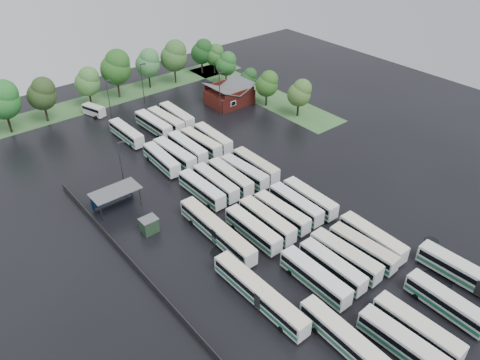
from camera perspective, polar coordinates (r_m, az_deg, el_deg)
ground at (r=76.06m, az=4.62°, el=-6.00°), size 160.00×160.00×0.00m
brick_building at (r=116.28m, az=-1.30°, el=10.16°), size 10.07×8.60×5.39m
wash_shed at (r=81.58m, az=-15.06°, el=-1.47°), size 8.20×4.20×3.58m
utility_hut at (r=75.90m, az=-11.00°, el=-5.42°), size 2.70×2.20×2.62m
grass_strip_north at (r=124.37m, az=-15.90°, el=9.55°), size 80.00×10.00×0.01m
grass_strip_east at (r=122.96m, az=2.41°, el=10.55°), size 10.00×50.00×0.01m
west_fence at (r=71.33m, az=-13.25°, el=-9.59°), size 0.10×50.00×1.20m
bus_r0c0 at (r=61.71m, az=19.17°, el=-18.24°), size 2.88×11.32×3.13m
bus_r0c1 at (r=63.64m, az=20.78°, el=-16.58°), size 2.75×11.52×3.19m
bus_r0c3 at (r=68.11m, az=23.81°, el=-13.46°), size 2.52×10.96×3.04m
bus_r1c0 at (r=66.37m, az=9.12°, el=-11.61°), size 2.56×11.46×3.18m
bus_r1c1 at (r=68.42m, az=11.18°, el=-10.28°), size 2.41×10.90×3.03m
bus_r1c2 at (r=70.22m, az=12.71°, el=-9.03°), size 2.89×11.55×3.19m
bus_r1c3 at (r=72.24m, az=14.74°, el=-8.04°), size 2.82×11.04×3.05m
bus_r1c4 at (r=74.32m, az=15.85°, el=-6.81°), size 2.67×11.35×3.14m
bus_r2c0 at (r=73.17m, az=1.60°, el=-6.03°), size 2.43×11.08×3.08m
bus_r2c1 at (r=74.97m, az=3.31°, el=-4.90°), size 2.59×11.37×3.15m
bus_r2c2 at (r=76.80m, az=5.10°, el=-3.97°), size 2.63×10.95×3.03m
bus_r2c3 at (r=78.86m, az=6.82°, el=-2.94°), size 2.60×10.97×3.04m
bus_r2c4 at (r=80.51m, az=8.52°, el=-2.22°), size 2.58×11.03×3.06m
bus_r3c0 at (r=82.12m, az=-4.69°, el=-1.11°), size 2.44×11.03×3.06m
bus_r3c1 at (r=83.62m, az=-2.99°, el=-0.31°), size 2.54×11.11×3.08m
bus_r3c2 at (r=85.06m, az=-1.19°, el=0.38°), size 2.71×11.12×3.08m
bus_r3c3 at (r=86.48m, az=0.51°, el=1.00°), size 2.85×11.07×3.06m
bus_r3c4 at (r=88.52m, az=1.94°, el=1.84°), size 2.42×11.04×3.07m
bus_r4c0 at (r=91.54m, az=-9.56°, el=2.51°), size 2.88×11.09×3.06m
bus_r4c1 at (r=92.72m, az=-7.97°, el=3.16°), size 2.81×11.58×3.20m
bus_r4c2 at (r=94.67m, az=-6.45°, el=3.95°), size 2.57×11.33×3.15m
bus_r4c3 at (r=96.29m, az=-4.78°, el=4.57°), size 2.79×11.08×3.06m
bus_r4c4 at (r=97.84m, az=-3.33°, el=5.15°), size 2.74×11.11×3.07m
bus_r5c0 at (r=102.45m, az=-13.67°, el=5.59°), size 2.50×11.07×3.07m
bus_r5c2 at (r=104.82m, az=-10.50°, el=6.72°), size 2.77×11.51×3.19m
bus_r5c3 at (r=106.03m, az=-9.02°, el=7.19°), size 2.84×11.36×3.14m
bus_r5c4 at (r=107.82m, az=-7.72°, el=7.78°), size 2.72×11.44×3.17m
artic_bus_west_a at (r=59.84m, az=13.88°, el=-19.22°), size 2.77×16.44×3.04m
artic_bus_west_b at (r=72.90m, az=-2.83°, el=-6.19°), size 2.74×17.06×3.16m
artic_bus_west_c at (r=63.64m, az=2.40°, el=-13.66°), size 2.53×16.53×3.06m
artic_bus_east at (r=72.69m, az=27.01°, el=-10.91°), size 3.09×17.10×3.16m
minibus at (r=115.62m, az=-17.38°, el=8.15°), size 3.74×5.99×2.46m
tree_north_0 at (r=111.96m, az=-26.92°, el=8.76°), size 7.30×7.30×12.10m
tree_north_1 at (r=114.29m, az=-22.96°, el=9.70°), size 6.37×6.37×10.55m
tree_north_2 at (r=118.78m, az=-18.05°, el=11.38°), size 5.97×5.97×9.89m
tree_north_3 at (r=121.40m, az=-14.86°, el=13.19°), size 7.45×7.45×12.34m
tree_north_4 at (r=126.01m, az=-11.12°, el=13.85°), size 6.34×6.34×10.51m
tree_north_5 at (r=127.85m, az=-8.00°, el=14.80°), size 7.05×7.05×11.67m
tree_north_6 at (r=134.29m, az=-4.63°, el=15.37°), size 5.86×5.85×9.70m
tree_east_0 at (r=109.29m, az=7.34°, el=10.52°), size 5.45×5.43×9.00m
tree_east_1 at (r=113.82m, az=3.37°, el=11.67°), size 5.36×5.36×8.88m
tree_east_2 at (r=120.16m, az=1.08°, el=12.36°), size 4.33×4.29×7.11m
tree_east_3 at (r=126.22m, az=-1.65°, el=14.01°), size 5.42×5.42×8.97m
tree_east_4 at (r=134.21m, az=-3.09°, el=15.03°), size 5.08×5.06×8.37m
lamp_post_ne at (r=108.45m, az=-2.45°, el=10.77°), size 1.62×0.32×10.55m
lamp_post_nw at (r=83.79m, az=-14.25°, el=1.95°), size 1.52×0.30×9.90m
lamp_post_back_w at (r=111.16m, az=-15.68°, el=9.74°), size 1.44×0.28×9.36m
lamp_post_back_e at (r=117.20m, az=-11.79°, el=11.73°), size 1.54×0.30×9.99m
puddle_0 at (r=63.89m, az=15.87°, el=-17.49°), size 4.75×4.75×0.01m
puddle_1 at (r=73.03m, az=22.82°, el=-11.24°), size 4.41×4.41×0.01m
puddle_2 at (r=71.48m, az=-1.77°, el=-9.00°), size 4.73×4.73×0.01m
puddle_3 at (r=79.42m, az=9.46°, el=-4.42°), size 4.70×4.70×0.01m
puddle_4 at (r=79.46m, az=22.31°, el=-6.91°), size 2.36×2.36×0.01m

